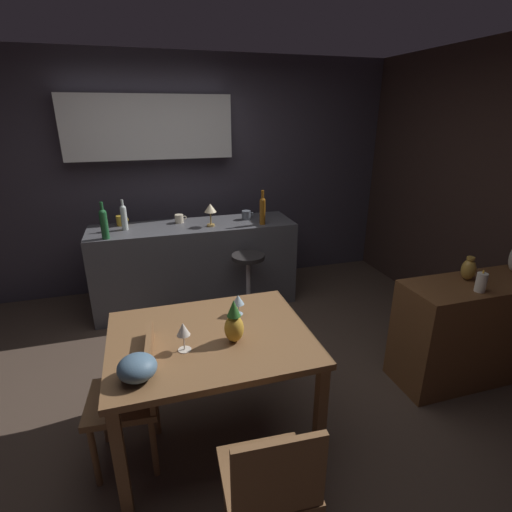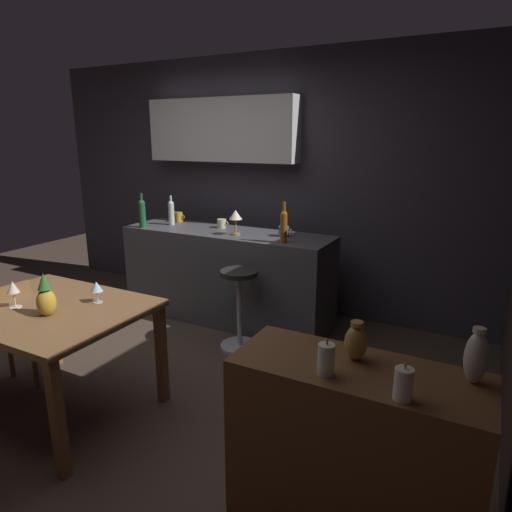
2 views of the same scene
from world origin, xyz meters
name	(u,v)px [view 2 (image 2 of 2)]	position (x,y,z in m)	size (l,w,h in m)	color
ground_plane	(122,384)	(0.00, 0.00, 0.00)	(9.00, 9.00, 0.00)	#47382D
wall_kitchen_back	(248,173)	(-0.06, 2.08, 1.41)	(5.20, 0.33, 2.60)	#38333D
dining_table	(49,319)	(-0.14, -0.43, 0.65)	(1.20, 0.94, 0.74)	brown
kitchen_counter	(227,276)	(0.04, 1.45, 0.45)	(2.10, 0.60, 0.90)	#4C4C51
sideboard_cabinet	(353,449)	(1.86, -0.42, 0.41)	(1.10, 0.44, 0.82)	brown
bar_stool	(239,307)	(0.48, 0.93, 0.38)	(0.34, 0.34, 0.70)	#262323
wine_glass_left	(97,287)	(0.09, -0.23, 0.84)	(0.08, 0.08, 0.14)	silver
wine_glass_right	(13,288)	(-0.30, -0.54, 0.87)	(0.08, 0.08, 0.17)	silver
pineapple_centerpiece	(46,298)	(-0.01, -0.53, 0.85)	(0.11, 0.11, 0.27)	gold
wine_bottle_amber	(284,225)	(0.73, 1.26, 1.06)	(0.06, 0.06, 0.36)	#8C5114
wine_bottle_green	(142,212)	(-0.80, 1.22, 1.06)	(0.07, 0.07, 0.35)	#1E592D
wine_bottle_clear	(171,212)	(-0.63, 1.47, 1.04)	(0.06, 0.06, 0.30)	silver
cup_cream	(222,223)	(-0.09, 1.57, 0.94)	(0.12, 0.09, 0.09)	beige
cup_slate	(284,231)	(0.62, 1.51, 0.95)	(0.13, 0.10, 0.09)	#515660
cup_mustard	(179,217)	(-0.68, 1.64, 0.95)	(0.12, 0.09, 0.10)	gold
counter_lamp	(236,216)	(0.21, 1.35, 1.07)	(0.12, 0.12, 0.23)	#A58447
pillar_candle_tall	(403,384)	(2.08, -0.58, 0.89)	(0.07, 0.07, 0.16)	white
pillar_candle_short	(326,359)	(1.76, -0.54, 0.89)	(0.07, 0.07, 0.16)	white
vase_brass	(356,342)	(1.83, -0.35, 0.90)	(0.10, 0.10, 0.18)	#B78C38
vase_ceramic_ivory	(476,357)	(2.31, -0.32, 0.93)	(0.09, 0.09, 0.24)	beige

